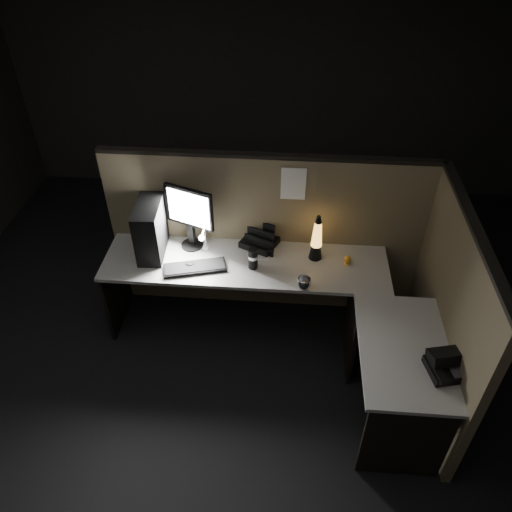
# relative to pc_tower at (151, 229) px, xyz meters

# --- Properties ---
(floor) EXTENTS (6.00, 6.00, 0.00)m
(floor) POSITION_rel_pc_tower_xyz_m (0.92, -0.68, -0.96)
(floor) COLOR black
(floor) RESTS_ON ground
(room_shell) EXTENTS (6.00, 6.00, 6.00)m
(room_shell) POSITION_rel_pc_tower_xyz_m (0.92, -0.68, 0.66)
(room_shell) COLOR silver
(room_shell) RESTS_ON ground
(partition_back) EXTENTS (2.66, 0.06, 1.50)m
(partition_back) POSITION_rel_pc_tower_xyz_m (0.92, 0.25, -0.21)
(partition_back) COLOR brown
(partition_back) RESTS_ON ground
(partition_right) EXTENTS (0.06, 1.66, 1.50)m
(partition_right) POSITION_rel_pc_tower_xyz_m (2.25, -0.58, -0.21)
(partition_right) COLOR brown
(partition_right) RESTS_ON ground
(desk) EXTENTS (2.60, 1.60, 0.73)m
(desk) POSITION_rel_pc_tower_xyz_m (1.10, -0.43, -0.37)
(desk) COLOR #B9B6AF
(desk) RESTS_ON ground
(pc_tower) EXTENTS (0.22, 0.44, 0.45)m
(pc_tower) POSITION_rel_pc_tower_xyz_m (0.00, 0.00, 0.00)
(pc_tower) COLOR black
(pc_tower) RESTS_ON desk
(monitor) EXTENTS (0.41, 0.20, 0.55)m
(monitor) POSITION_rel_pc_tower_xyz_m (0.30, 0.11, 0.10)
(monitor) COLOR black
(monitor) RESTS_ON desk
(keyboard) EXTENTS (0.52, 0.29, 0.02)m
(keyboard) POSITION_rel_pc_tower_xyz_m (0.38, -0.19, -0.21)
(keyboard) COLOR black
(keyboard) RESTS_ON desk
(mouse) EXTENTS (0.10, 0.08, 0.04)m
(mouse) POSITION_rel_pc_tower_xyz_m (0.33, -0.18, -0.21)
(mouse) COLOR black
(mouse) RESTS_ON desk
(clip_lamp) EXTENTS (0.05, 0.19, 0.24)m
(clip_lamp) POSITION_rel_pc_tower_xyz_m (0.42, -0.00, -0.09)
(clip_lamp) COLOR white
(clip_lamp) RESTS_ON desk
(organizer) EXTENTS (0.35, 0.33, 0.21)m
(organizer) POSITION_rel_pc_tower_xyz_m (0.86, 0.17, -0.18)
(organizer) COLOR black
(organizer) RESTS_ON desk
(lava_lamp) EXTENTS (0.11, 0.11, 0.41)m
(lava_lamp) POSITION_rel_pc_tower_xyz_m (1.33, 0.03, -0.06)
(lava_lamp) COLOR black
(lava_lamp) RESTS_ON desk
(travel_mug) EXTENTS (0.08, 0.08, 0.18)m
(travel_mug) POSITION_rel_pc_tower_xyz_m (0.83, -0.14, -0.14)
(travel_mug) COLOR black
(travel_mug) RESTS_ON desk
(steel_mug) EXTENTS (0.15, 0.15, 0.09)m
(steel_mug) POSITION_rel_pc_tower_xyz_m (1.24, -0.34, -0.18)
(steel_mug) COLOR silver
(steel_mug) RESTS_ON desk
(figurine) EXTENTS (0.06, 0.06, 0.06)m
(figurine) POSITION_rel_pc_tower_xyz_m (1.58, -0.04, -0.17)
(figurine) COLOR #F9A727
(figurine) RESTS_ON desk
(pinned_paper) EXTENTS (0.19, 0.00, 0.28)m
(pinned_paper) POSITION_rel_pc_tower_xyz_m (1.12, 0.21, 0.35)
(pinned_paper) COLOR white
(pinned_paper) RESTS_ON partition_back
(desk_phone) EXTENTS (0.30, 0.30, 0.15)m
(desk_phone) POSITION_rel_pc_tower_xyz_m (2.15, -1.04, -0.17)
(desk_phone) COLOR black
(desk_phone) RESTS_ON desk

